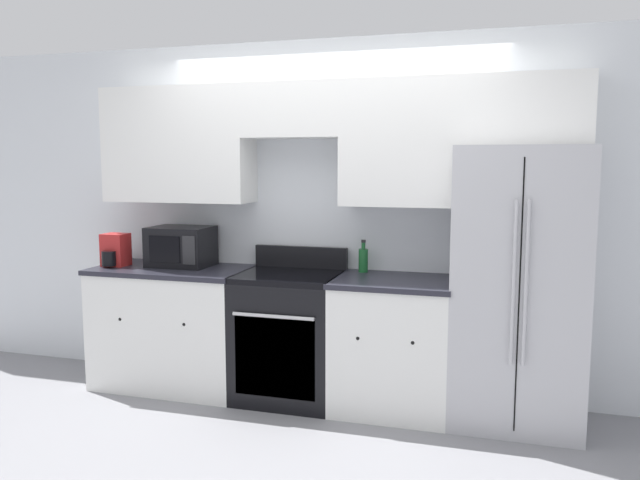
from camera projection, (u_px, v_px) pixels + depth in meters
ground_plane at (307, 417)px, 4.20m from camera, size 12.00×12.00×0.00m
wall_back at (332, 187)px, 4.56m from camera, size 8.00×0.39×2.60m
lower_cabinets_left at (174, 327)px, 4.76m from camera, size 1.17×0.64×0.92m
lower_cabinets_right at (393, 345)px, 4.29m from camera, size 0.81×0.64×0.92m
oven_range at (289, 335)px, 4.50m from camera, size 0.72×0.65×1.08m
refrigerator at (518, 286)px, 4.06m from camera, size 0.82×0.74×1.81m
microwave at (181, 246)px, 4.76m from camera, size 0.46×0.36×0.30m
bottle at (363, 259)px, 4.50m from camera, size 0.07×0.07×0.23m
electric_kettle at (115, 251)px, 4.77m from camera, size 0.18×0.22×0.25m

